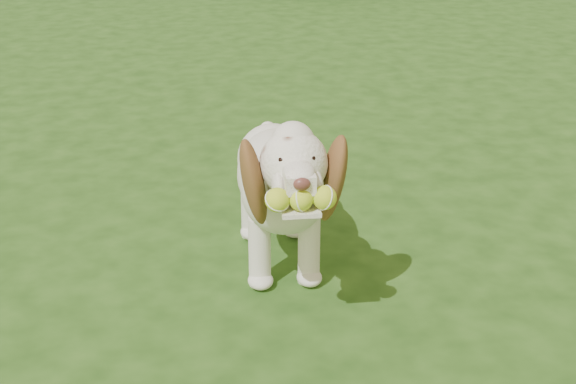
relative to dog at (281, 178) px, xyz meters
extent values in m
plane|color=#1D3F12|center=(-0.38, 0.41, -0.47)|extent=(80.00, 80.00, 0.00)
ellipsoid|color=white|center=(0.01, 0.12, -0.04)|extent=(0.45, 0.77, 0.39)
ellipsoid|color=white|center=(-0.01, -0.16, 0.00)|extent=(0.42, 0.42, 0.38)
ellipsoid|color=white|center=(0.04, 0.38, -0.05)|extent=(0.38, 0.38, 0.35)
cylinder|color=white|center=(-0.03, -0.30, 0.10)|extent=(0.23, 0.32, 0.30)
sphere|color=white|center=(-0.04, -0.45, 0.25)|extent=(0.29, 0.29, 0.27)
sphere|color=white|center=(-0.04, -0.43, 0.32)|extent=(0.19, 0.19, 0.17)
cube|color=white|center=(-0.06, -0.60, 0.24)|extent=(0.13, 0.17, 0.07)
ellipsoid|color=#592D28|center=(-0.06, -0.68, 0.26)|extent=(0.07, 0.05, 0.05)
cube|color=white|center=(-0.06, -0.62, 0.14)|extent=(0.16, 0.18, 0.02)
ellipsoid|color=brown|center=(-0.20, -0.42, 0.17)|extent=(0.17, 0.25, 0.41)
ellipsoid|color=brown|center=(0.11, -0.45, 0.17)|extent=(0.17, 0.27, 0.41)
cylinder|color=white|center=(0.05, 0.53, -0.01)|extent=(0.08, 0.19, 0.15)
cylinder|color=white|center=(-0.12, -0.13, -0.30)|extent=(0.11, 0.11, 0.34)
cylinder|color=white|center=(0.10, -0.15, -0.30)|extent=(0.11, 0.11, 0.34)
cylinder|color=white|center=(-0.08, 0.36, -0.30)|extent=(0.11, 0.11, 0.34)
cylinder|color=white|center=(0.15, 0.34, -0.30)|extent=(0.11, 0.11, 0.34)
sphere|color=yellow|center=(-0.15, -0.65, 0.19)|extent=(0.10, 0.10, 0.09)
sphere|color=yellow|center=(-0.06, -0.66, 0.19)|extent=(0.10, 0.10, 0.09)
sphere|color=yellow|center=(0.02, -0.67, 0.19)|extent=(0.10, 0.10, 0.09)
camera|label=1|loc=(-0.68, -3.27, 1.40)|focal=50.00mm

